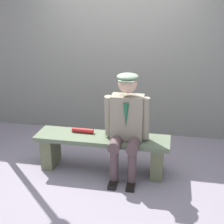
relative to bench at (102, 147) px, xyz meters
The scene contains 5 objects.
ground_plane 0.33m from the bench, ahead, with size 30.00×30.00×0.00m, color gray.
bench is the anchor object (origin of this frame).
seated_man 0.54m from the bench, 168.36° to the left, with size 0.58×0.60×1.36m.
rolled_magazine 0.35m from the bench, 13.27° to the right, with size 0.06×0.06×0.30m, color #B21E1E.
stadium_wall 1.71m from the bench, 90.00° to the right, with size 12.00×0.24×2.43m, color slate.
Camera 1 is at (-0.87, 3.76, 2.21)m, focal length 51.23 mm.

